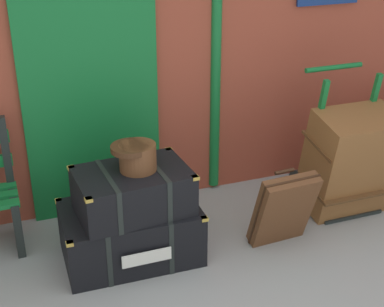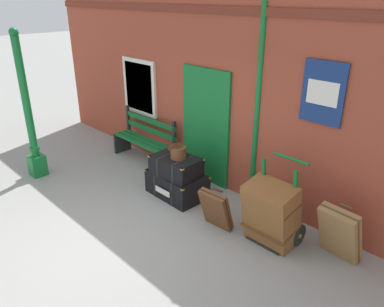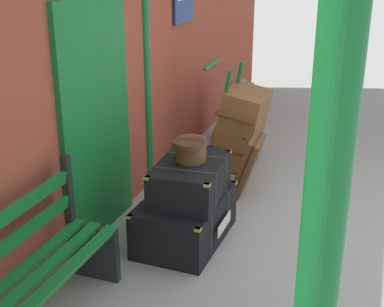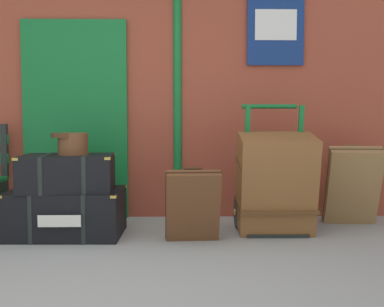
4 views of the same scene
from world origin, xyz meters
name	(u,v)px [view 1 (image 1 of 4)]	position (x,y,z in m)	size (l,w,h in m)	color
brick_facade	(134,19)	(-0.02, 2.60, 1.60)	(10.40, 0.35, 3.20)	#9E422D
steamer_trunk_base	(131,232)	(-0.37, 1.64, 0.21)	(1.02, 0.69, 0.43)	black
steamer_trunk_middle	(133,191)	(-0.34, 1.61, 0.58)	(0.84, 0.60, 0.33)	black
round_hatbox	(136,155)	(-0.30, 1.62, 0.85)	(0.32, 0.28, 0.20)	brown
porters_trolley	(336,174)	(1.55, 1.83, 0.27)	(0.71, 0.56, 1.21)	black
large_brown_trunk	(350,162)	(1.55, 1.66, 0.47)	(0.70, 0.59, 0.94)	brown
suitcase_caramel	(283,210)	(0.78, 1.38, 0.32)	(0.48, 0.34, 0.65)	brown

